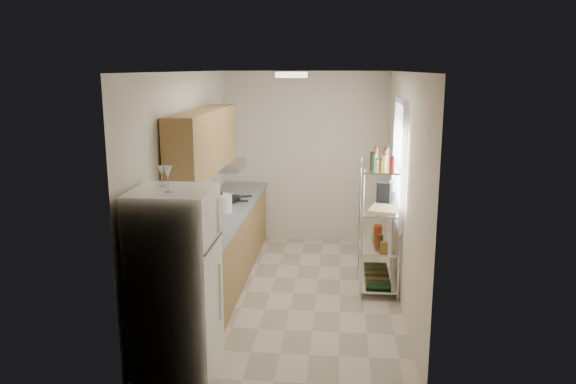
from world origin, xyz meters
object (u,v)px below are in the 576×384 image
object	(u,v)px
refrigerator	(176,282)
espresso_machine	(385,191)
frying_pan_large	(227,201)
cutting_board	(384,209)
rice_cooker	(221,203)

from	to	relation	value
refrigerator	espresso_machine	bearing A→B (deg)	50.45
frying_pan_large	cutting_board	xyz separation A→B (m)	(2.01, -0.66, 0.10)
refrigerator	cutting_board	distance (m)	2.78
rice_cooker	cutting_board	distance (m)	1.99
espresso_machine	frying_pan_large	bearing A→B (deg)	-175.28
cutting_board	espresso_machine	world-z (taller)	espresso_machine
refrigerator	rice_cooker	size ratio (longest dim) A/B	6.29
cutting_board	rice_cooker	bearing A→B (deg)	174.97
rice_cooker	cutting_board	size ratio (longest dim) A/B	0.63
cutting_board	espresso_machine	bearing A→B (deg)	86.07
cutting_board	refrigerator	bearing A→B (deg)	-134.07
refrigerator	cutting_board	bearing A→B (deg)	45.93
frying_pan_large	espresso_machine	bearing A→B (deg)	-5.67
espresso_machine	cutting_board	bearing A→B (deg)	-81.10
rice_cooker	espresso_machine	distance (m)	2.02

